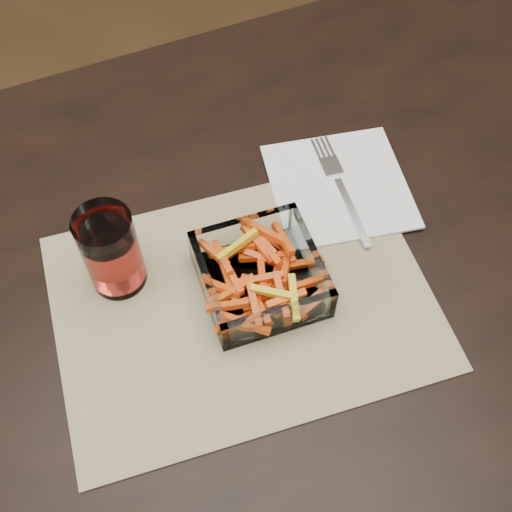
# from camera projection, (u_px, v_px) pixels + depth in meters

# --- Properties ---
(dining_table) EXTENTS (1.60, 0.90, 0.75)m
(dining_table) POSITION_uv_depth(u_px,v_px,m) (283.00, 291.00, 0.89)
(dining_table) COLOR black
(dining_table) RESTS_ON ground
(placemat) EXTENTS (0.48, 0.38, 0.00)m
(placemat) POSITION_uv_depth(u_px,v_px,m) (243.00, 301.00, 0.78)
(placemat) COLOR #9D8967
(placemat) RESTS_ON dining_table
(glass_bowl) EXTENTS (0.15, 0.15, 0.05)m
(glass_bowl) POSITION_uv_depth(u_px,v_px,m) (260.00, 277.00, 0.77)
(glass_bowl) COLOR white
(glass_bowl) RESTS_ON placemat
(tumbler) EXTENTS (0.07, 0.07, 0.12)m
(tumbler) POSITION_uv_depth(u_px,v_px,m) (112.00, 253.00, 0.75)
(tumbler) COLOR white
(tumbler) RESTS_ON placemat
(napkin) EXTENTS (0.21, 0.21, 0.00)m
(napkin) POSITION_uv_depth(u_px,v_px,m) (339.00, 186.00, 0.87)
(napkin) COLOR white
(napkin) RESTS_ON placemat
(fork) EXTENTS (0.04, 0.19, 0.00)m
(fork) POSITION_uv_depth(u_px,v_px,m) (340.00, 186.00, 0.87)
(fork) COLOR silver
(fork) RESTS_ON napkin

